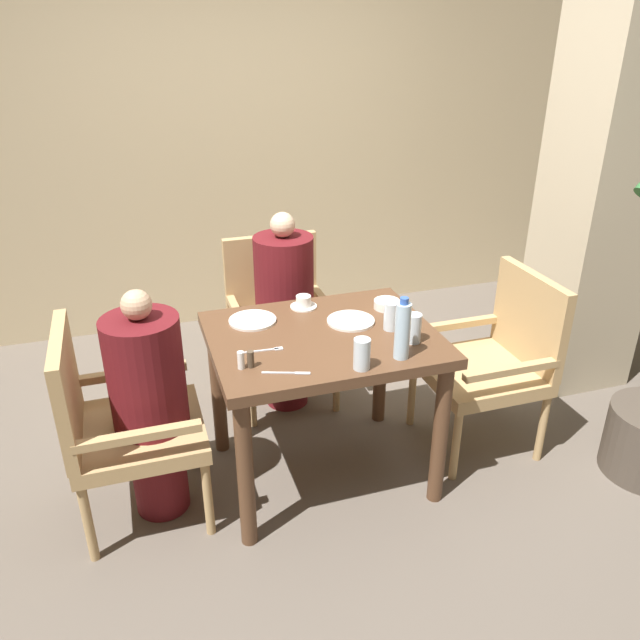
{
  "coord_description": "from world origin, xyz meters",
  "views": [
    {
      "loc": [
        -0.77,
        -2.35,
        2.02
      ],
      "look_at": [
        0.0,
        0.04,
        0.82
      ],
      "focal_mm": 35.0,
      "sensor_mm": 36.0,
      "label": 1
    }
  ],
  "objects_px": {
    "chair_left_side": "(116,420)",
    "bowl_small": "(387,304)",
    "glass_tall_far": "(362,354)",
    "diner_in_left_chair": "(150,404)",
    "teacup_with_saucer": "(304,303)",
    "glass_tall_mid": "(413,328)",
    "chair_far_side": "(279,314)",
    "glass_tall_near": "(391,316)",
    "water_bottle": "(402,330)",
    "diner_in_far_chair": "(285,311)",
    "chair_right_side": "(496,356)",
    "plate_main_left": "(351,321)",
    "plate_main_right": "(253,320)"
  },
  "relations": [
    {
      "from": "diner_in_left_chair",
      "to": "plate_main_right",
      "type": "distance_m",
      "value": 0.59
    },
    {
      "from": "chair_right_side",
      "to": "glass_tall_near",
      "type": "bearing_deg",
      "value": -175.6
    },
    {
      "from": "diner_in_left_chair",
      "to": "diner_in_far_chair",
      "type": "height_order",
      "value": "diner_in_far_chair"
    },
    {
      "from": "chair_right_side",
      "to": "teacup_with_saucer",
      "type": "height_order",
      "value": "chair_right_side"
    },
    {
      "from": "chair_far_side",
      "to": "glass_tall_mid",
      "type": "relative_size",
      "value": 7.05
    },
    {
      "from": "glass_tall_near",
      "to": "chair_far_side",
      "type": "bearing_deg",
      "value": 109.56
    },
    {
      "from": "bowl_small",
      "to": "teacup_with_saucer",
      "type": "bearing_deg",
      "value": 160.5
    },
    {
      "from": "plate_main_left",
      "to": "plate_main_right",
      "type": "relative_size",
      "value": 1.0
    },
    {
      "from": "glass_tall_mid",
      "to": "chair_far_side",
      "type": "bearing_deg",
      "value": 109.02
    },
    {
      "from": "plate_main_right",
      "to": "glass_tall_mid",
      "type": "bearing_deg",
      "value": -33.53
    },
    {
      "from": "chair_left_side",
      "to": "glass_tall_near",
      "type": "height_order",
      "value": "chair_left_side"
    },
    {
      "from": "glass_tall_near",
      "to": "glass_tall_far",
      "type": "xyz_separation_m",
      "value": [
        -0.25,
        -0.29,
        0.0
      ]
    },
    {
      "from": "glass_tall_far",
      "to": "bowl_small",
      "type": "bearing_deg",
      "value": 57.12
    },
    {
      "from": "glass_tall_far",
      "to": "diner_in_left_chair",
      "type": "bearing_deg",
      "value": 157.78
    },
    {
      "from": "glass_tall_far",
      "to": "diner_in_far_chair",
      "type": "bearing_deg",
      "value": 93.02
    },
    {
      "from": "chair_far_side",
      "to": "bowl_small",
      "type": "relative_size",
      "value": 7.34
    },
    {
      "from": "chair_right_side",
      "to": "water_bottle",
      "type": "bearing_deg",
      "value": -155.99
    },
    {
      "from": "plate_main_right",
      "to": "glass_tall_near",
      "type": "distance_m",
      "value": 0.64
    },
    {
      "from": "glass_tall_far",
      "to": "glass_tall_mid",
      "type": "bearing_deg",
      "value": 26.61
    },
    {
      "from": "teacup_with_saucer",
      "to": "glass_tall_far",
      "type": "xyz_separation_m",
      "value": [
        0.05,
        -0.64,
        0.04
      ]
    },
    {
      "from": "chair_left_side",
      "to": "glass_tall_near",
      "type": "xyz_separation_m",
      "value": [
        1.23,
        -0.05,
        0.33
      ]
    },
    {
      "from": "diner_in_left_chair",
      "to": "glass_tall_mid",
      "type": "distance_m",
      "value": 1.17
    },
    {
      "from": "chair_left_side",
      "to": "plate_main_left",
      "type": "bearing_deg",
      "value": 4.01
    },
    {
      "from": "glass_tall_near",
      "to": "glass_tall_far",
      "type": "relative_size",
      "value": 1.0
    },
    {
      "from": "water_bottle",
      "to": "glass_tall_near",
      "type": "bearing_deg",
      "value": 75.48
    },
    {
      "from": "diner_in_far_chair",
      "to": "glass_tall_near",
      "type": "xyz_separation_m",
      "value": [
        0.31,
        -0.72,
        0.25
      ]
    },
    {
      "from": "chair_left_side",
      "to": "chair_far_side",
      "type": "distance_m",
      "value": 1.23
    },
    {
      "from": "chair_left_side",
      "to": "plate_main_right",
      "type": "height_order",
      "value": "chair_left_side"
    },
    {
      "from": "chair_left_side",
      "to": "chair_right_side",
      "type": "relative_size",
      "value": 1.0
    },
    {
      "from": "diner_in_left_chair",
      "to": "teacup_with_saucer",
      "type": "bearing_deg",
      "value": 21.21
    },
    {
      "from": "diner_in_far_chair",
      "to": "glass_tall_mid",
      "type": "bearing_deg",
      "value": -68.06
    },
    {
      "from": "chair_right_side",
      "to": "glass_tall_near",
      "type": "xyz_separation_m",
      "value": [
        -0.61,
        -0.05,
        0.33
      ]
    },
    {
      "from": "diner_in_far_chair",
      "to": "chair_left_side",
      "type": "bearing_deg",
      "value": -143.76
    },
    {
      "from": "teacup_with_saucer",
      "to": "water_bottle",
      "type": "xyz_separation_m",
      "value": [
        0.24,
        -0.6,
        0.1
      ]
    },
    {
      "from": "chair_left_side",
      "to": "water_bottle",
      "type": "height_order",
      "value": "water_bottle"
    },
    {
      "from": "water_bottle",
      "to": "bowl_small",
      "type": "bearing_deg",
      "value": 73.56
    },
    {
      "from": "glass_tall_mid",
      "to": "plate_main_left",
      "type": "bearing_deg",
      "value": 125.15
    },
    {
      "from": "chair_left_side",
      "to": "bowl_small",
      "type": "xyz_separation_m",
      "value": [
        1.3,
        0.17,
        0.29
      ]
    },
    {
      "from": "chair_far_side",
      "to": "diner_in_left_chair",
      "type": "bearing_deg",
      "value": -133.35
    },
    {
      "from": "bowl_small",
      "to": "glass_tall_near",
      "type": "bearing_deg",
      "value": -108.67
    },
    {
      "from": "diner_in_far_chair",
      "to": "plate_main_left",
      "type": "distance_m",
      "value": 0.65
    },
    {
      "from": "diner_in_left_chair",
      "to": "chair_far_side",
      "type": "xyz_separation_m",
      "value": [
        0.77,
        0.82,
        -0.05
      ]
    },
    {
      "from": "diner_in_far_chair",
      "to": "water_bottle",
      "type": "distance_m",
      "value": 1.05
    },
    {
      "from": "teacup_with_saucer",
      "to": "chair_right_side",
      "type": "bearing_deg",
      "value": -18.24
    },
    {
      "from": "plate_main_right",
      "to": "water_bottle",
      "type": "xyz_separation_m",
      "value": [
        0.51,
        -0.52,
        0.12
      ]
    },
    {
      "from": "chair_far_side",
      "to": "water_bottle",
      "type": "xyz_separation_m",
      "value": [
        0.24,
        -1.12,
        0.39
      ]
    },
    {
      "from": "chair_right_side",
      "to": "bowl_small",
      "type": "height_order",
      "value": "chair_right_side"
    },
    {
      "from": "plate_main_left",
      "to": "water_bottle",
      "type": "bearing_deg",
      "value": -77.87
    },
    {
      "from": "chair_left_side",
      "to": "glass_tall_mid",
      "type": "relative_size",
      "value": 7.05
    },
    {
      "from": "bowl_small",
      "to": "water_bottle",
      "type": "xyz_separation_m",
      "value": [
        -0.14,
        -0.47,
        0.1
      ]
    }
  ]
}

